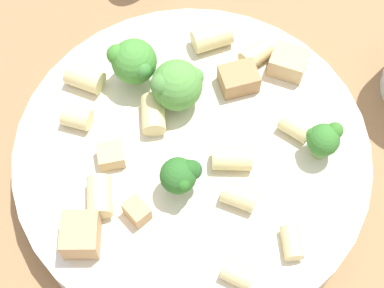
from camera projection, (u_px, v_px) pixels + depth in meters
ground_plane at (192, 168)px, 0.48m from camera, size 2.00×2.00×0.00m
pasta_bowl at (192, 158)px, 0.47m from camera, size 0.26×0.26×0.03m
broccoli_floret_0 at (176, 85)px, 0.45m from camera, size 0.04×0.04×0.04m
broccoli_floret_1 at (133, 61)px, 0.46m from camera, size 0.03×0.04×0.04m
broccoli_floret_2 at (181, 175)px, 0.42m from camera, size 0.03×0.03×0.03m
broccoli_floret_3 at (324, 139)px, 0.44m from camera, size 0.03×0.02×0.03m
rigatoni_0 at (232, 159)px, 0.44m from camera, size 0.03×0.03×0.02m
rigatoni_1 at (238, 275)px, 0.41m from camera, size 0.02×0.02×0.01m
rigatoni_2 at (292, 242)px, 0.42m from camera, size 0.03×0.02×0.01m
rigatoni_3 at (239, 196)px, 0.43m from camera, size 0.02×0.03×0.02m
rigatoni_4 at (212, 37)px, 0.49m from camera, size 0.03×0.03×0.02m
rigatoni_5 at (100, 197)px, 0.43m from camera, size 0.03×0.03×0.02m
rigatoni_6 at (296, 127)px, 0.46m from camera, size 0.02×0.02×0.01m
rigatoni_7 at (85, 78)px, 0.47m from camera, size 0.02×0.03×0.02m
rigatoni_8 at (77, 117)px, 0.46m from camera, size 0.02×0.02×0.02m
rigatoni_9 at (153, 114)px, 0.46m from camera, size 0.03×0.03×0.02m
rigatoni_10 at (255, 54)px, 0.48m from camera, size 0.03×0.02×0.02m
chicken_chunk_0 at (137, 211)px, 0.43m from camera, size 0.02×0.02×0.01m
chicken_chunk_1 at (235, 77)px, 0.47m from camera, size 0.03×0.03×0.02m
chicken_chunk_2 at (111, 156)px, 0.45m from camera, size 0.02×0.02×0.01m
chicken_chunk_3 at (81, 235)px, 0.42m from camera, size 0.04×0.03×0.02m
chicken_chunk_4 at (288, 63)px, 0.48m from camera, size 0.03×0.03×0.02m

